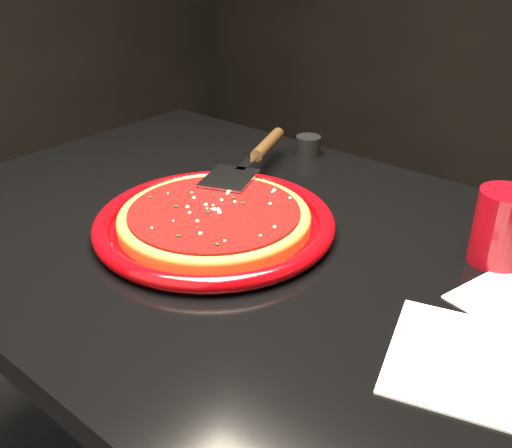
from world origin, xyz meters
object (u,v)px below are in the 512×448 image
at_px(pizza_server, 252,157).
at_px(ramekin, 308,146).
at_px(cup, 502,228).
at_px(table, 258,411).
at_px(plate, 215,223).

xyz_separation_m(pizza_server, ramekin, (0.00, 0.18, -0.03)).
distance_m(cup, ramekin, 0.49).
height_order(table, ramekin, ramekin).
relative_size(cup, ramekin, 2.10).
relative_size(table, plate, 3.16).
relative_size(table, cup, 10.95).
relative_size(plate, pizza_server, 1.10).
relative_size(pizza_server, ramekin, 6.63).
distance_m(table, pizza_server, 0.47).
bearing_deg(ramekin, pizza_server, -90.11).
bearing_deg(cup, plate, -152.70).
height_order(plate, cup, cup).
distance_m(plate, cup, 0.42).
bearing_deg(cup, table, -152.48).
height_order(plate, pizza_server, pizza_server).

